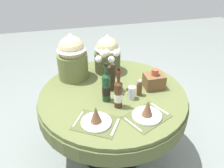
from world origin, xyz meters
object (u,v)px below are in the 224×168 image
at_px(place_setting_right, 147,112).
at_px(tumbler_near_left, 132,93).
at_px(woven_basket_side_right, 154,80).
at_px(gift_tub_back_left, 72,55).
at_px(wine_bottle_left, 119,94).
at_px(pepper_mill, 139,88).
at_px(gift_tub_back_centre, 107,52).
at_px(dining_table, 113,104).
at_px(flower_vase, 109,71).
at_px(wine_bottle_centre, 106,87).
at_px(place_setting_left, 96,119).

bearing_deg(place_setting_right, tumbler_near_left, 99.95).
distance_m(place_setting_right, woven_basket_side_right, 0.45).
relative_size(place_setting_right, gift_tub_back_left, 0.88).
bearing_deg(wine_bottle_left, pepper_mill, 28.40).
xyz_separation_m(place_setting_right, gift_tub_back_centre, (-0.15, 0.81, 0.17)).
xyz_separation_m(dining_table, pepper_mill, (0.23, -0.08, 0.20)).
distance_m(gift_tub_back_left, woven_basket_side_right, 0.83).
height_order(flower_vase, gift_tub_back_left, gift_tub_back_left).
relative_size(tumbler_near_left, pepper_mill, 0.72).
bearing_deg(flower_vase, wine_bottle_centre, -108.76).
bearing_deg(pepper_mill, place_setting_left, -146.75).
relative_size(place_setting_right, woven_basket_side_right, 2.13).
xyz_separation_m(place_setting_right, gift_tub_back_left, (-0.52, 0.76, 0.21)).
bearing_deg(tumbler_near_left, woven_basket_side_right, 25.94).
relative_size(tumbler_near_left, woven_basket_side_right, 0.60).
bearing_deg(wine_bottle_centre, pepper_mill, 2.31).
bearing_deg(gift_tub_back_left, pepper_mill, -39.52).
relative_size(place_setting_left, pepper_mill, 2.57).
distance_m(wine_bottle_centre, gift_tub_back_centre, 0.54).
bearing_deg(pepper_mill, place_setting_right, -96.42).
distance_m(dining_table, woven_basket_side_right, 0.45).
xyz_separation_m(place_setting_left, tumbler_near_left, (0.36, 0.26, 0.01)).
relative_size(place_setting_left, flower_vase, 0.98).
bearing_deg(wine_bottle_left, gift_tub_back_left, 119.47).
bearing_deg(wine_bottle_left, dining_table, 90.76).
bearing_deg(tumbler_near_left, dining_table, 142.10).
height_order(pepper_mill, gift_tub_back_left, gift_tub_back_left).
xyz_separation_m(place_setting_left, wine_bottle_centre, (0.14, 0.28, 0.09)).
xyz_separation_m(wine_bottle_left, gift_tub_back_left, (-0.33, 0.58, 0.12)).
bearing_deg(wine_bottle_left, gift_tub_back_centre, 86.51).
relative_size(dining_table, tumbler_near_left, 11.66).
height_order(wine_bottle_left, pepper_mill, wine_bottle_left).
bearing_deg(place_setting_left, dining_table, 59.53).
height_order(gift_tub_back_left, woven_basket_side_right, gift_tub_back_left).
relative_size(flower_vase, tumbler_near_left, 3.66).
height_order(flower_vase, wine_bottle_left, flower_vase).
xyz_separation_m(wine_bottle_left, wine_bottle_centre, (-0.08, 0.11, 0.01)).
height_order(flower_vase, pepper_mill, flower_vase).
bearing_deg(dining_table, place_setting_right, -63.48).
distance_m(wine_bottle_left, pepper_mill, 0.26).
bearing_deg(gift_tub_back_centre, wine_bottle_centre, -103.11).
relative_size(wine_bottle_centre, gift_tub_back_centre, 0.90).
bearing_deg(flower_vase, woven_basket_side_right, -10.25).
bearing_deg(gift_tub_back_centre, dining_table, -95.49).
xyz_separation_m(tumbler_near_left, gift_tub_back_left, (-0.47, 0.49, 0.19)).
relative_size(pepper_mill, gift_tub_back_centre, 0.40).
height_order(dining_table, tumbler_near_left, tumbler_near_left).
bearing_deg(dining_table, woven_basket_side_right, 1.82).
height_order(dining_table, gift_tub_back_centre, gift_tub_back_centre).
height_order(place_setting_left, pepper_mill, pepper_mill).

